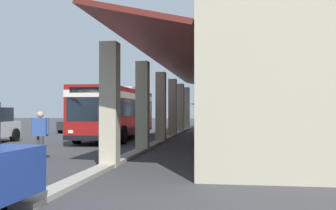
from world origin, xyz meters
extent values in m
plane|color=#38383A|center=(0.00, 8.00, 0.00)|extent=(120.00, 120.00, 0.00)
cube|color=#9E998E|center=(1.31, 3.91, 0.06)|extent=(36.15, 0.50, 0.12)
cube|color=#B2A88E|center=(1.31, 13.61, 3.64)|extent=(30.13, 13.54, 7.29)
cube|color=#C0B59A|center=(1.31, 13.61, 7.59)|extent=(30.43, 13.84, 0.60)
cube|color=#B2A88E|center=(-11.24, 3.92, 2.00)|extent=(0.55, 0.55, 4.01)
cube|color=#B2A88E|center=(-6.22, 3.92, 2.00)|extent=(0.55, 0.55, 4.01)
cube|color=#B2A88E|center=(-1.20, 3.92, 2.00)|extent=(0.55, 0.55, 4.01)
cube|color=#B2A88E|center=(3.82, 3.92, 2.00)|extent=(0.55, 0.55, 4.01)
cube|color=#B2A88E|center=(8.84, 3.92, 2.00)|extent=(0.55, 0.55, 4.01)
cube|color=#B2A88E|center=(13.86, 3.92, 2.00)|extent=(0.55, 0.55, 4.01)
cube|color=#5B1E19|center=(1.31, 5.24, 4.36)|extent=(30.13, 3.16, 0.82)
cube|color=#19232D|center=(1.31, 6.88, 1.40)|extent=(25.31, 0.08, 2.40)
cube|color=maroon|center=(2.08, 0.82, 1.73)|extent=(11.04, 2.73, 2.75)
cube|color=silver|center=(2.08, 0.82, 2.65)|extent=(11.06, 2.75, 0.36)
cube|color=#19232D|center=(1.78, 0.82, 1.95)|extent=(9.28, 2.73, 0.90)
cube|color=#19232D|center=(7.55, 0.91, 1.85)|extent=(0.10, 2.24, 1.20)
cube|color=black|center=(7.56, 0.91, 2.82)|extent=(0.09, 1.94, 0.28)
cube|color=black|center=(7.68, 0.91, 0.45)|extent=(0.24, 2.45, 0.24)
cube|color=silver|center=(7.58, 1.81, 0.75)|extent=(0.06, 0.24, 0.16)
cube|color=silver|center=(7.61, 0.02, 0.75)|extent=(0.06, 0.24, 0.16)
cube|color=silver|center=(0.58, 0.80, 3.22)|extent=(2.43, 1.82, 0.24)
cylinder|color=black|center=(5.69, 2.16, 0.50)|extent=(1.00, 0.30, 1.00)
cylinder|color=black|center=(5.73, -0.39, 0.50)|extent=(1.00, 0.30, 1.00)
cylinder|color=black|center=(-1.02, 2.05, 0.50)|extent=(1.00, 0.30, 1.00)
cylinder|color=black|center=(-0.98, -0.50, 0.50)|extent=(1.00, 0.30, 1.00)
cube|color=#232328|center=(-4.71, -4.41, 0.60)|extent=(4.41, 1.83, 0.66)
cube|color=#19232D|center=(-4.91, -4.42, 1.20)|extent=(2.47, 1.60, 0.54)
cylinder|color=black|center=(-3.22, -3.51, 0.32)|extent=(0.64, 0.22, 0.64)
cylinder|color=black|center=(-3.21, -5.31, 0.32)|extent=(0.64, 0.22, 0.64)
cylinder|color=black|center=(-6.22, -3.52, 0.32)|extent=(0.64, 0.22, 0.64)
cylinder|color=black|center=(-6.20, -5.32, 0.32)|extent=(0.64, 0.22, 0.64)
cylinder|color=black|center=(19.13, 3.53, 0.38)|extent=(0.76, 0.26, 0.76)
cylinder|color=black|center=(4.94, -4.48, 0.38)|extent=(0.76, 0.26, 0.76)
cylinder|color=#38383D|center=(12.75, 1.03, 0.44)|extent=(0.16, 0.16, 0.88)
cylinder|color=#38383D|center=(12.56, 0.84, 0.44)|extent=(0.16, 0.16, 0.88)
cube|color=#334C8C|center=(12.65, 0.93, 1.21)|extent=(0.24, 0.52, 0.66)
sphere|color=tan|center=(12.65, 0.93, 1.65)|extent=(0.24, 0.24, 0.24)
cylinder|color=#334C8C|center=(12.69, 1.24, 1.24)|extent=(0.09, 0.09, 0.59)
cylinder|color=#334C8C|center=(12.62, 0.63, 1.24)|extent=(0.09, 0.09, 0.59)
cube|color=gray|center=(-8.57, 5.44, 0.25)|extent=(0.94, 0.94, 0.49)
cylinder|color=#332319|center=(-8.57, 5.44, 0.50)|extent=(0.79, 0.79, 0.02)
cylinder|color=brown|center=(-8.57, 5.44, 1.39)|extent=(0.16, 0.16, 1.80)
ellipsoid|color=#1E6028|center=(-8.07, 5.47, 2.40)|extent=(1.02, 0.25, 0.19)
ellipsoid|color=#1E6028|center=(-8.52, 5.90, 2.40)|extent=(0.31, 0.93, 0.19)
ellipsoid|color=#1E6028|center=(-8.88, 5.78, 2.48)|extent=(0.76, 0.81, 0.18)
ellipsoid|color=#1E6028|center=(-8.89, 5.28, 2.37)|extent=(0.72, 0.51, 0.15)
ellipsoid|color=#1E6028|center=(-8.43, 5.02, 2.36)|extent=(0.49, 0.92, 0.15)
camera|label=1|loc=(26.04, 7.61, 1.82)|focal=41.80mm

